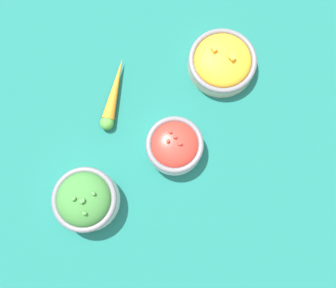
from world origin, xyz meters
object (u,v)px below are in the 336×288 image
Objects in this scene: bowl_squash at (222,62)px; bowl_broccoli at (86,200)px; bowl_cherry_tomatoes at (175,144)px; loose_carrot at (114,96)px.

bowl_broccoli reaches higher than bowl_squash.
bowl_broccoli is at bearing 149.88° from bowl_squash.
bowl_cherry_tomatoes reaches higher than bowl_squash.
loose_carrot is at bearing 1.79° from bowl_broccoli.
loose_carrot is (-0.13, 0.21, -0.01)m from bowl_squash.
bowl_cherry_tomatoes reaches higher than loose_carrot.
bowl_squash is 1.16× the size of bowl_broccoli.
bowl_squash reaches higher than loose_carrot.
bowl_cherry_tomatoes is 0.21m from bowl_squash.
loose_carrot is at bearing 63.50° from bowl_cherry_tomatoes.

